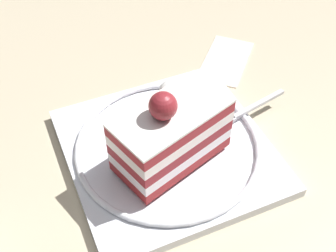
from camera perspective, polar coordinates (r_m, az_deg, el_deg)
name	(u,v)px	position (r m, az deg, el deg)	size (l,w,h in m)	color
ground_plane	(153,148)	(0.55, -1.93, -2.85)	(2.40, 2.40, 0.00)	#B9AA8B
dessert_plate	(168,149)	(0.53, 0.00, -2.97)	(0.28, 0.28, 0.02)	white
cake_slice	(170,135)	(0.48, 0.20, -1.09)	(0.07, 0.13, 0.10)	maroon
whipped_cream_dollop	(173,92)	(0.57, 0.62, 4.35)	(0.04, 0.04, 0.03)	white
fork	(244,112)	(0.56, 9.63, 1.79)	(0.01, 0.12, 0.00)	silver
folded_napkin	(226,60)	(0.67, 7.34, 8.32)	(0.11, 0.06, 0.00)	beige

